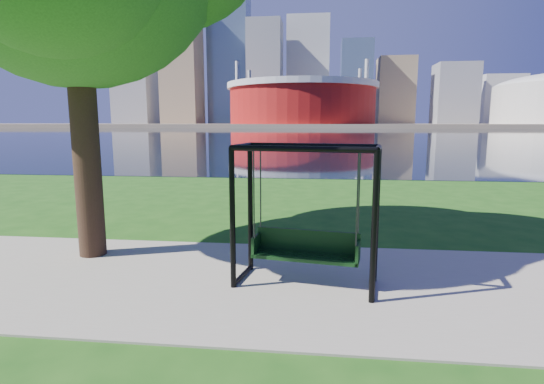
# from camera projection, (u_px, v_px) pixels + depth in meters

# --- Properties ---
(ground) EXTENTS (900.00, 900.00, 0.00)m
(ground) POSITION_uv_depth(u_px,v_px,m) (280.00, 272.00, 7.04)
(ground) COLOR #1E5114
(ground) RESTS_ON ground
(path) EXTENTS (120.00, 4.00, 0.03)m
(path) POSITION_uv_depth(u_px,v_px,m) (277.00, 283.00, 6.55)
(path) COLOR #9E937F
(path) RESTS_ON ground
(river) EXTENTS (900.00, 180.00, 0.02)m
(river) POSITION_uv_depth(u_px,v_px,m) (318.00, 133.00, 107.06)
(river) COLOR black
(river) RESTS_ON ground
(far_bank) EXTENTS (900.00, 228.00, 2.00)m
(far_bank) POSITION_uv_depth(u_px,v_px,m) (320.00, 125.00, 306.95)
(far_bank) COLOR #937F60
(far_bank) RESTS_ON ground
(stadium) EXTENTS (83.00, 83.00, 32.00)m
(stadium) POSITION_uv_depth(u_px,v_px,m) (302.00, 102.00, 236.32)
(stadium) COLOR maroon
(stadium) RESTS_ON far_bank
(skyline) EXTENTS (392.00, 66.00, 96.50)m
(skyline) POSITION_uv_depth(u_px,v_px,m) (315.00, 78.00, 314.96)
(skyline) COLOR gray
(skyline) RESTS_ON far_bank
(swing) EXTENTS (2.21, 1.22, 2.15)m
(swing) POSITION_uv_depth(u_px,v_px,m) (306.00, 219.00, 6.33)
(swing) COLOR black
(swing) RESTS_ON ground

